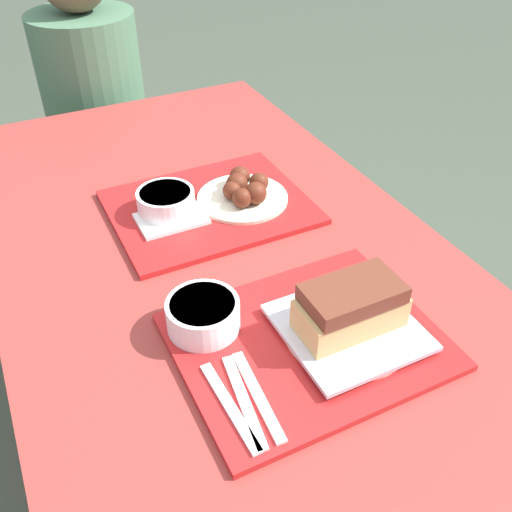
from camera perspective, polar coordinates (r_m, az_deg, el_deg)
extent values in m
plane|color=#424C3D|center=(1.61, -1.38, -21.84)|extent=(12.00, 12.00, 0.00)
cube|color=maroon|center=(1.07, -1.94, -2.50)|extent=(0.84, 1.71, 0.04)
cylinder|color=maroon|center=(1.84, -22.28, -0.08)|extent=(0.07, 0.07, 0.68)
cylinder|color=maroon|center=(1.97, -1.73, 5.64)|extent=(0.07, 0.07, 0.68)
cube|color=maroon|center=(2.07, -14.53, 9.57)|extent=(0.79, 0.28, 0.04)
cylinder|color=maroon|center=(2.16, -22.11, 1.83)|extent=(0.06, 0.06, 0.43)
cylinder|color=maroon|center=(2.26, -5.38, 6.42)|extent=(0.06, 0.06, 0.43)
cube|color=red|center=(0.92, 5.13, -8.49)|extent=(0.41, 0.33, 0.01)
cube|color=red|center=(1.22, -4.67, 4.90)|extent=(0.41, 0.33, 0.01)
cylinder|color=white|center=(0.92, -5.31, -5.89)|extent=(0.12, 0.12, 0.05)
cylinder|color=beige|center=(0.90, -5.38, -4.99)|extent=(0.10, 0.10, 0.01)
cylinder|color=beige|center=(0.93, 9.14, -7.36)|extent=(0.20, 0.20, 0.01)
cube|color=silver|center=(0.93, 9.19, -7.02)|extent=(0.21, 0.21, 0.01)
cube|color=tan|center=(0.90, 9.38, -5.65)|extent=(0.17, 0.08, 0.05)
cube|color=brown|center=(0.88, 9.65, -3.73)|extent=(0.15, 0.09, 0.03)
cube|color=white|center=(0.83, -1.22, -14.27)|extent=(0.04, 0.17, 0.00)
cube|color=white|center=(0.84, 0.18, -13.74)|extent=(0.03, 0.17, 0.00)
cube|color=white|center=(0.83, -2.64, -14.80)|extent=(0.02, 0.17, 0.00)
cube|color=teal|center=(0.96, 2.40, -5.48)|extent=(0.04, 0.03, 0.01)
cylinder|color=white|center=(1.19, -8.98, 5.29)|extent=(0.12, 0.12, 0.05)
cylinder|color=beige|center=(1.18, -9.07, 6.10)|extent=(0.10, 0.10, 0.01)
cylinder|color=beige|center=(1.23, -1.36, 5.81)|extent=(0.19, 0.19, 0.01)
sphere|color=#562314|center=(1.24, 0.29, 7.39)|extent=(0.04, 0.04, 0.04)
sphere|color=#562314|center=(1.26, -1.63, 7.95)|extent=(0.05, 0.05, 0.05)
sphere|color=#562314|center=(1.23, -1.92, 7.20)|extent=(0.05, 0.05, 0.05)
sphere|color=#562314|center=(1.21, -2.40, 6.55)|extent=(0.04, 0.04, 0.04)
sphere|color=#562314|center=(1.18, -1.40, 5.82)|extent=(0.04, 0.04, 0.04)
sphere|color=#562314|center=(1.19, -0.05, 6.31)|extent=(0.05, 0.05, 0.05)
cube|color=white|center=(1.18, -8.46, 3.71)|extent=(0.14, 0.10, 0.01)
cylinder|color=#477051|center=(1.97, -16.03, 15.83)|extent=(0.32, 0.32, 0.46)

